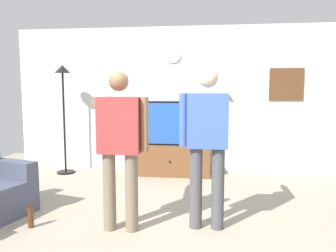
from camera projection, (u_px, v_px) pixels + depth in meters
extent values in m
plane|color=#9E937F|center=(158.00, 238.00, 3.49)|extent=(8.40, 8.40, 0.00)
cube|color=silver|center=(183.00, 100.00, 6.25)|extent=(6.40, 0.10, 2.70)
cube|color=brown|center=(171.00, 160.00, 6.05)|extent=(1.40, 0.44, 0.53)
sphere|color=black|center=(170.00, 162.00, 5.82)|extent=(0.04, 0.04, 0.04)
cube|color=black|center=(171.00, 123.00, 6.03)|extent=(1.35, 0.06, 0.80)
cube|color=blue|center=(171.00, 124.00, 5.99)|extent=(1.29, 0.01, 0.74)
cylinder|color=white|center=(173.00, 55.00, 6.13)|extent=(0.28, 0.03, 0.28)
cube|color=brown|center=(286.00, 84.00, 5.93)|extent=(0.59, 0.04, 0.57)
cylinder|color=black|center=(66.00, 172.00, 6.21)|extent=(0.32, 0.32, 0.03)
cylinder|color=black|center=(64.00, 123.00, 6.11)|extent=(0.04, 0.04, 1.82)
cone|color=black|center=(62.00, 69.00, 6.00)|extent=(0.28, 0.28, 0.14)
cylinder|color=#7A6B56|center=(109.00, 191.00, 3.67)|extent=(0.14, 0.14, 0.87)
cylinder|color=#7A6B56|center=(132.00, 192.00, 3.63)|extent=(0.14, 0.14, 0.87)
cube|color=#A53838|center=(119.00, 125.00, 3.57)|extent=(0.45, 0.22, 0.61)
sphere|color=#8C6647|center=(119.00, 81.00, 3.52)|extent=(0.21, 0.21, 0.21)
cylinder|color=#8C6647|center=(103.00, 101.00, 3.86)|extent=(0.09, 0.58, 0.09)
cube|color=white|center=(111.00, 100.00, 4.18)|extent=(0.04, 0.12, 0.04)
cylinder|color=#8C6647|center=(144.00, 124.00, 3.53)|extent=(0.09, 0.09, 0.58)
cylinder|color=#4C4C51|center=(196.00, 188.00, 3.72)|extent=(0.14, 0.14, 0.91)
cylinder|color=#4C4C51|center=(218.00, 189.00, 3.69)|extent=(0.14, 0.14, 0.91)
cube|color=#3F60AD|center=(208.00, 121.00, 3.62)|extent=(0.44, 0.22, 0.59)
sphere|color=beige|center=(208.00, 78.00, 3.57)|extent=(0.21, 0.21, 0.21)
cylinder|color=#3F60AD|center=(183.00, 120.00, 3.65)|extent=(0.09, 0.09, 0.58)
cylinder|color=beige|center=(231.00, 97.00, 3.84)|extent=(0.09, 0.58, 0.09)
cube|color=white|center=(230.00, 97.00, 4.16)|extent=(0.04, 0.12, 0.04)
cube|color=#474C60|center=(7.00, 169.00, 4.31)|extent=(0.87, 0.41, 0.22)
cylinder|color=#592D19|center=(31.00, 218.00, 3.74)|extent=(0.07, 0.07, 0.22)
cylinder|color=#4C2814|center=(30.00, 205.00, 3.73)|extent=(0.02, 0.02, 0.07)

